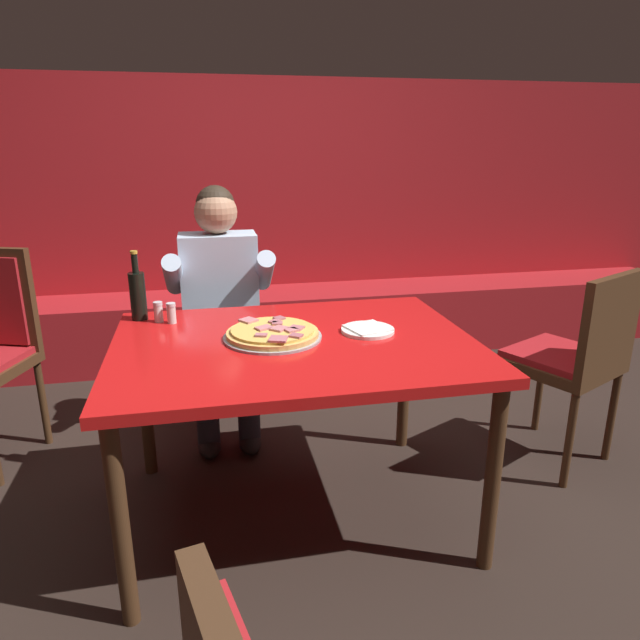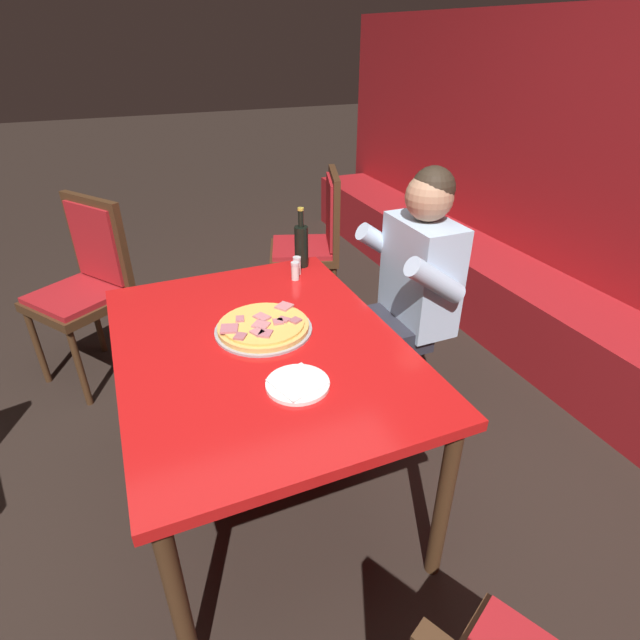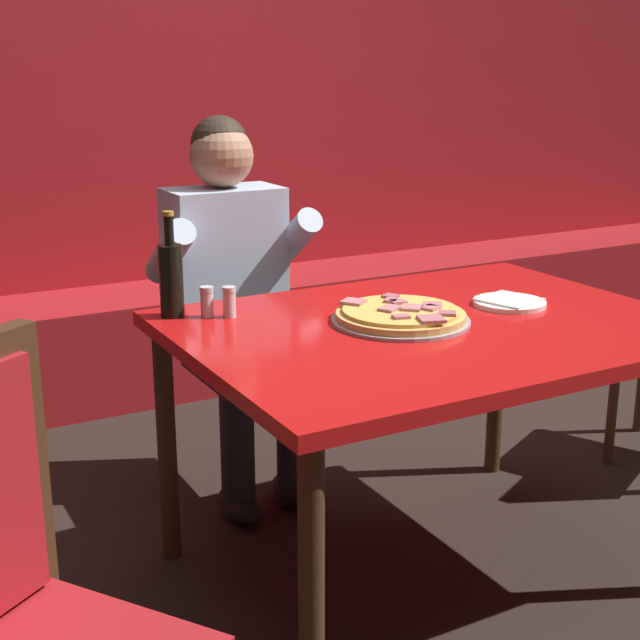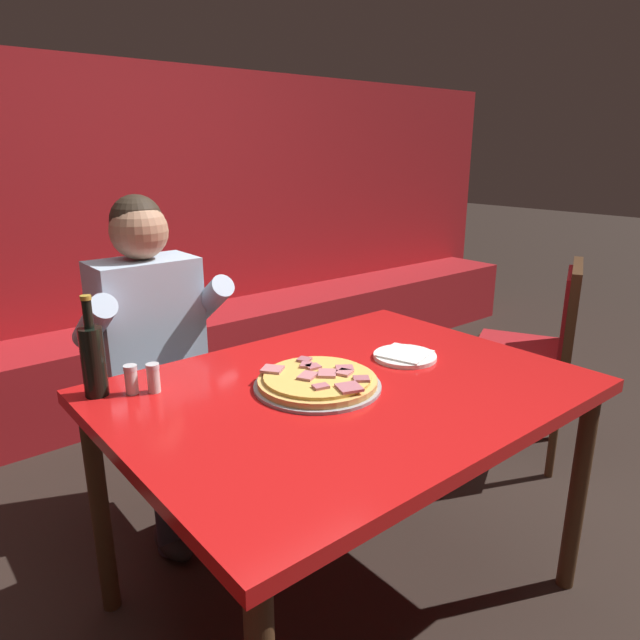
{
  "view_description": "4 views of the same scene",
  "coord_description": "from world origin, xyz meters",
  "px_view_note": "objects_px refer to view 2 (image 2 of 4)",
  "views": [
    {
      "loc": [
        -0.32,
        -2.0,
        1.48
      ],
      "look_at": [
        0.15,
        0.26,
        0.75
      ],
      "focal_mm": 32.0,
      "sensor_mm": 36.0,
      "label": 1
    },
    {
      "loc": [
        1.52,
        -0.39,
        1.76
      ],
      "look_at": [
        0.07,
        0.22,
        0.84
      ],
      "focal_mm": 28.0,
      "sensor_mm": 36.0,
      "label": 2
    },
    {
      "loc": [
        -1.38,
        -1.87,
        1.42
      ],
      "look_at": [
        -0.24,
        0.2,
        0.75
      ],
      "focal_mm": 50.0,
      "sensor_mm": 36.0,
      "label": 3
    },
    {
      "loc": [
        -1.06,
        -1.15,
        1.43
      ],
      "look_at": [
        -0.07,
        0.04,
        0.97
      ],
      "focal_mm": 32.0,
      "sensor_mm": 36.0,
      "label": 4
    }
  ],
  "objects_px": {
    "pizza": "(263,326)",
    "plate_white_paper": "(298,384)",
    "main_dining_table": "(260,359)",
    "shaker_black_pepper": "(295,272)",
    "dining_chair_side_aisle": "(87,279)",
    "diner_seated_blue_shirt": "(404,292)",
    "beer_bottle": "(301,245)",
    "dining_chair_near_right": "(316,238)",
    "shaker_red_pepper_flakes": "(297,266)"
  },
  "relations": [
    {
      "from": "beer_bottle",
      "to": "plate_white_paper",
      "type": "bearing_deg",
      "value": -21.8
    },
    {
      "from": "beer_bottle",
      "to": "dining_chair_near_right",
      "type": "height_order",
      "value": "beer_bottle"
    },
    {
      "from": "plate_white_paper",
      "to": "diner_seated_blue_shirt",
      "type": "bearing_deg",
      "value": 126.55
    },
    {
      "from": "main_dining_table",
      "to": "diner_seated_blue_shirt",
      "type": "bearing_deg",
      "value": 107.51
    },
    {
      "from": "plate_white_paper",
      "to": "dining_chair_near_right",
      "type": "distance_m",
      "value": 1.83
    },
    {
      "from": "shaker_red_pepper_flakes",
      "to": "diner_seated_blue_shirt",
      "type": "distance_m",
      "value": 0.52
    },
    {
      "from": "main_dining_table",
      "to": "pizza",
      "type": "bearing_deg",
      "value": 151.02
    },
    {
      "from": "diner_seated_blue_shirt",
      "to": "dining_chair_near_right",
      "type": "height_order",
      "value": "diner_seated_blue_shirt"
    },
    {
      "from": "pizza",
      "to": "shaker_black_pepper",
      "type": "xyz_separation_m",
      "value": [
        -0.38,
        0.27,
        0.02
      ]
    },
    {
      "from": "pizza",
      "to": "plate_white_paper",
      "type": "bearing_deg",
      "value": -0.13
    },
    {
      "from": "pizza",
      "to": "shaker_red_pepper_flakes",
      "type": "height_order",
      "value": "shaker_red_pepper_flakes"
    },
    {
      "from": "plate_white_paper",
      "to": "shaker_red_pepper_flakes",
      "type": "height_order",
      "value": "shaker_red_pepper_flakes"
    },
    {
      "from": "shaker_red_pepper_flakes",
      "to": "pizza",
      "type": "bearing_deg",
      "value": -34.68
    },
    {
      "from": "beer_bottle",
      "to": "dining_chair_near_right",
      "type": "relative_size",
      "value": 0.29
    },
    {
      "from": "shaker_red_pepper_flakes",
      "to": "diner_seated_blue_shirt",
      "type": "height_order",
      "value": "diner_seated_blue_shirt"
    },
    {
      "from": "shaker_black_pepper",
      "to": "pizza",
      "type": "bearing_deg",
      "value": -35.47
    },
    {
      "from": "main_dining_table",
      "to": "pizza",
      "type": "height_order",
      "value": "pizza"
    },
    {
      "from": "shaker_black_pepper",
      "to": "dining_chair_near_right",
      "type": "relative_size",
      "value": 0.09
    },
    {
      "from": "dining_chair_near_right",
      "to": "main_dining_table",
      "type": "bearing_deg",
      "value": -30.05
    },
    {
      "from": "main_dining_table",
      "to": "diner_seated_blue_shirt",
      "type": "distance_m",
      "value": 0.81
    },
    {
      "from": "diner_seated_blue_shirt",
      "to": "shaker_red_pepper_flakes",
      "type": "bearing_deg",
      "value": -122.13
    },
    {
      "from": "main_dining_table",
      "to": "shaker_black_pepper",
      "type": "xyz_separation_m",
      "value": [
        -0.46,
        0.32,
        0.11
      ]
    },
    {
      "from": "main_dining_table",
      "to": "beer_bottle",
      "type": "distance_m",
      "value": 0.74
    },
    {
      "from": "pizza",
      "to": "diner_seated_blue_shirt",
      "type": "height_order",
      "value": "diner_seated_blue_shirt"
    },
    {
      "from": "main_dining_table",
      "to": "pizza",
      "type": "relative_size",
      "value": 3.6
    },
    {
      "from": "pizza",
      "to": "main_dining_table",
      "type": "bearing_deg",
      "value": -28.98
    },
    {
      "from": "pizza",
      "to": "beer_bottle",
      "type": "xyz_separation_m",
      "value": [
        -0.52,
        0.36,
        0.09
      ]
    },
    {
      "from": "diner_seated_blue_shirt",
      "to": "beer_bottle",
      "type": "bearing_deg",
      "value": -133.07
    },
    {
      "from": "pizza",
      "to": "dining_chair_near_right",
      "type": "bearing_deg",
      "value": 149.89
    },
    {
      "from": "plate_white_paper",
      "to": "beer_bottle",
      "type": "height_order",
      "value": "beer_bottle"
    },
    {
      "from": "shaker_black_pepper",
      "to": "dining_chair_near_right",
      "type": "xyz_separation_m",
      "value": [
        -0.91,
        0.47,
        -0.22
      ]
    },
    {
      "from": "pizza",
      "to": "plate_white_paper",
      "type": "xyz_separation_m",
      "value": [
        0.38,
        -0.0,
        -0.01
      ]
    },
    {
      "from": "main_dining_table",
      "to": "diner_seated_blue_shirt",
      "type": "relative_size",
      "value": 1.06
    },
    {
      "from": "dining_chair_side_aisle",
      "to": "shaker_black_pepper",
      "type": "bearing_deg",
      "value": 50.15
    },
    {
      "from": "dining_chair_near_right",
      "to": "dining_chair_side_aisle",
      "type": "bearing_deg",
      "value": -84.69
    },
    {
      "from": "beer_bottle",
      "to": "dining_chair_side_aisle",
      "type": "bearing_deg",
      "value": -122.33
    },
    {
      "from": "shaker_red_pepper_flakes",
      "to": "diner_seated_blue_shirt",
      "type": "xyz_separation_m",
      "value": [
        0.27,
        0.43,
        -0.09
      ]
    },
    {
      "from": "main_dining_table",
      "to": "plate_white_paper",
      "type": "relative_size",
      "value": 6.44
    },
    {
      "from": "plate_white_paper",
      "to": "dining_chair_near_right",
      "type": "height_order",
      "value": "dining_chair_near_right"
    },
    {
      "from": "dining_chair_near_right",
      "to": "dining_chair_side_aisle",
      "type": "relative_size",
      "value": 0.99
    },
    {
      "from": "main_dining_table",
      "to": "dining_chair_near_right",
      "type": "distance_m",
      "value": 1.58
    },
    {
      "from": "shaker_black_pepper",
      "to": "diner_seated_blue_shirt",
      "type": "height_order",
      "value": "diner_seated_blue_shirt"
    },
    {
      "from": "plate_white_paper",
      "to": "dining_chair_side_aisle",
      "type": "relative_size",
      "value": 0.21
    },
    {
      "from": "main_dining_table",
      "to": "plate_white_paper",
      "type": "xyz_separation_m",
      "value": [
        0.3,
        0.04,
        0.08
      ]
    },
    {
      "from": "shaker_red_pepper_flakes",
      "to": "dining_chair_near_right",
      "type": "relative_size",
      "value": 0.09
    },
    {
      "from": "shaker_black_pepper",
      "to": "dining_chair_side_aisle",
      "type": "bearing_deg",
      "value": -129.85
    },
    {
      "from": "plate_white_paper",
      "to": "beer_bottle",
      "type": "bearing_deg",
      "value": 158.2
    },
    {
      "from": "plate_white_paper",
      "to": "main_dining_table",
      "type": "bearing_deg",
      "value": -172.0
    },
    {
      "from": "diner_seated_blue_shirt",
      "to": "dining_chair_side_aisle",
      "type": "xyz_separation_m",
      "value": [
        -0.99,
        -1.39,
        -0.11
      ]
    },
    {
      "from": "beer_bottle",
      "to": "dining_chair_side_aisle",
      "type": "relative_size",
      "value": 0.29
    }
  ]
}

